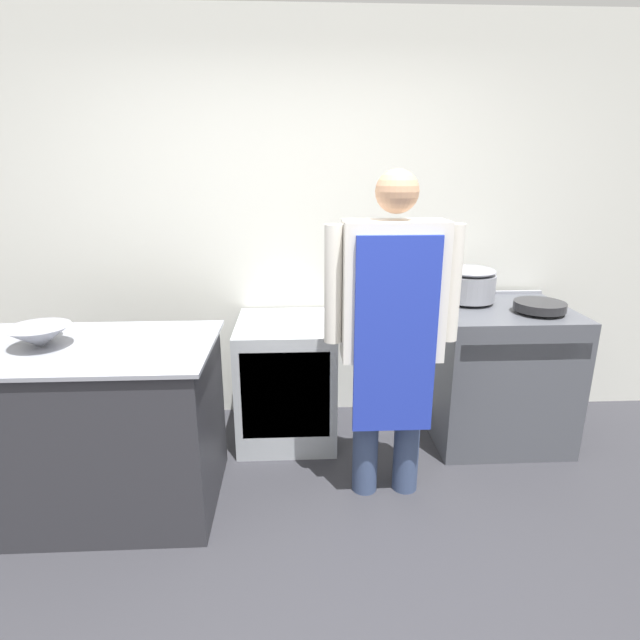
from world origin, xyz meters
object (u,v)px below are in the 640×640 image
Objects in this scene: person_cook at (392,320)px; stock_pot at (469,283)px; fridge_unit at (287,379)px; mixing_bowl at (39,337)px; saute_pan at (540,306)px; stove at (496,372)px.

person_cook is 5.21× the size of stock_pot.
person_cook is (0.56, -0.65, 0.60)m from fridge_unit.
mixing_bowl is at bearing -162.19° from stock_pot.
saute_pan is at bearing -7.09° from fridge_unit.
stove is 0.52× the size of person_cook.
mixing_bowl is (-1.18, -0.70, 0.56)m from fridge_unit.
stove is 2.73× the size of stock_pot.
person_cook is at bearing -155.51° from saute_pan.
person_cook is 1.74m from mixing_bowl.
fridge_unit is 1.48m from mixing_bowl.
stock_pot is (0.64, 0.72, 0.02)m from person_cook.
fridge_unit is 2.60× the size of saute_pan.
saute_pan is (0.36, -0.26, -0.09)m from stock_pot.
stove is 1.39m from fridge_unit.
person_cook is 1.10m from saute_pan.
fridge_unit is at bearing -176.67° from stock_pot.
fridge_unit is 1.05m from person_cook.
mixing_bowl is at bearing -178.45° from person_cook.
mixing_bowl is (-1.74, -0.05, -0.05)m from person_cook.
saute_pan is (0.17, -0.13, 0.49)m from stove.
mixing_bowl is at bearing -149.52° from fridge_unit.
person_cook reaches higher than stove.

